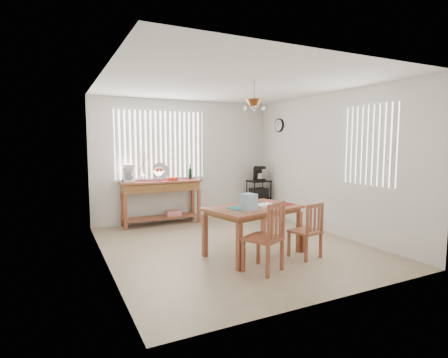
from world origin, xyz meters
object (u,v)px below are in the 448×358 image
chair_left (266,238)px  chair_right (307,231)px  dining_table (253,212)px  wire_cart (259,194)px  cart_items (259,174)px  sideboard (162,192)px

chair_left → chair_right: (0.85, 0.20, -0.05)m
dining_table → chair_left: (-0.23, -0.70, -0.19)m
wire_cart → cart_items: 0.48m
sideboard → wire_cart: sideboard is taller
sideboard → chair_left: bearing=-82.0°
sideboard → chair_right: size_ratio=1.98×
wire_cart → cart_items: (-0.00, 0.01, 0.48)m
chair_left → dining_table: bearing=72.1°
sideboard → dining_table: (0.68, -2.52, -0.04)m
cart_items → sideboard: bearing=177.8°
sideboard → wire_cart: size_ratio=1.99×
sideboard → cart_items: cart_items is taller
wire_cart → chair_right: chair_right is taller
wire_cart → cart_items: cart_items is taller
sideboard → wire_cart: bearing=-2.4°
chair_right → chair_left: bearing=-166.8°
dining_table → chair_right: chair_right is taller
dining_table → chair_left: chair_left is taller
dining_table → chair_right: bearing=-39.0°
wire_cart → dining_table: bearing=-123.7°
wire_cart → chair_left: size_ratio=0.88×
wire_cart → chair_right: bearing=-108.8°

